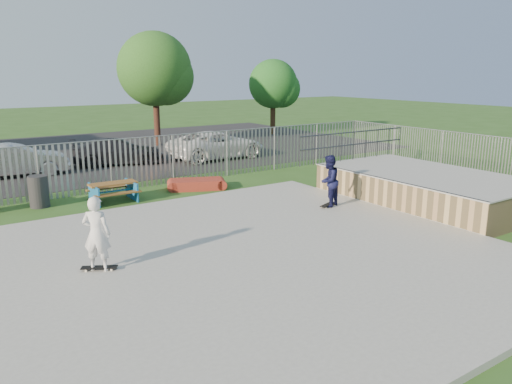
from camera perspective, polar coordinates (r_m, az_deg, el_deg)
ground at (r=11.78m, az=-6.50°, el=-9.05°), size 120.00×120.00×0.00m
concrete_slab at (r=11.75m, az=-6.51°, el=-8.71°), size 15.00×12.00×0.15m
quarter_pipe at (r=18.45m, az=18.77°, el=0.49°), size 5.50×7.05×2.19m
fence at (r=15.85m, az=-11.20°, el=0.53°), size 26.04×16.02×2.00m
picnic_table at (r=18.43m, az=-16.00°, el=0.01°), size 1.65×1.37×0.69m
funbox at (r=19.78m, az=-6.79°, el=0.89°), size 2.14×1.65×0.38m
trash_bin_grey at (r=18.51m, az=-23.58°, el=0.06°), size 0.65×0.65×1.09m
parking_lot at (r=29.44m, az=-24.19°, el=3.62°), size 40.00×18.00×0.02m
car_silver at (r=24.29m, az=-25.70°, el=3.29°), size 4.41×1.86×1.42m
car_dark at (r=25.69m, az=-15.53°, el=4.51°), size 4.77×2.87×1.30m
car_white at (r=26.53m, az=-4.50°, el=5.40°), size 5.27×2.58×1.44m
tree_mid at (r=31.64m, az=-11.53°, el=13.59°), size 4.47×4.47×6.89m
tree_right at (r=36.67m, az=1.97°, el=12.22°), size 3.49×3.49×5.39m
skateboard_a at (r=16.77m, az=8.21°, el=-1.50°), size 0.82×0.47×0.08m
skateboard_b at (r=11.95m, az=-17.47°, el=-8.32°), size 0.80×0.56×0.08m
skater_navy at (r=16.57m, az=8.31°, el=1.25°), size 1.01×0.91×1.72m
skater_white at (r=11.67m, az=-17.75°, el=-4.56°), size 0.75×0.72×1.72m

